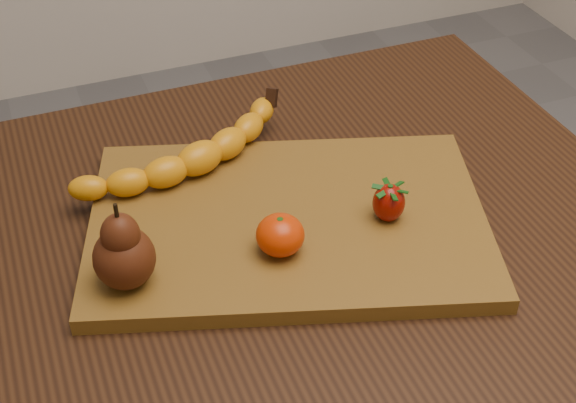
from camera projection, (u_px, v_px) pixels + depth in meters
name	position (u px, v px, depth m)	size (l,w,h in m)	color
table	(232.00, 302.00, 0.97)	(1.00, 0.70, 0.76)	black
cutting_board	(288.00, 222.00, 0.92)	(0.45, 0.30, 0.02)	brown
banana	(200.00, 158.00, 0.96)	(0.26, 0.07, 0.04)	orange
pear	(122.00, 245.00, 0.80)	(0.06, 0.06, 0.10)	#491E0B
mandarin	(280.00, 235.00, 0.85)	(0.05, 0.05, 0.04)	red
strawberry	(389.00, 201.00, 0.90)	(0.04, 0.04, 0.05)	#850C03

